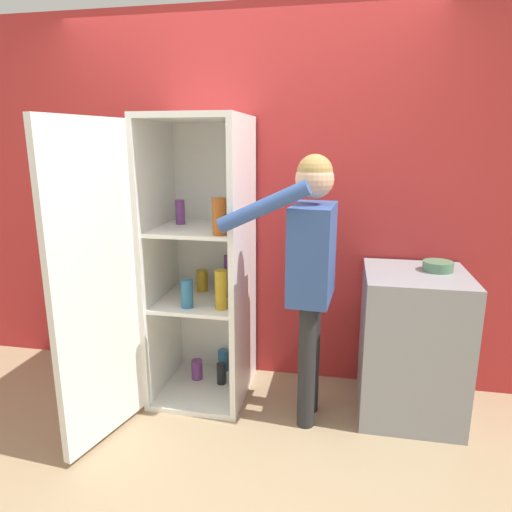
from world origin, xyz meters
TOP-DOWN VIEW (x-y plane):
  - ground_plane at (0.00, 0.00)m, footprint 12.00×12.00m
  - wall_back at (0.00, 0.98)m, footprint 7.00×0.06m
  - refrigerator at (-0.29, 0.52)m, footprint 0.79×1.24m
  - person at (0.52, 0.42)m, footprint 0.64×0.55m
  - counter at (1.14, 0.62)m, footprint 0.61×0.63m
  - bowl at (1.27, 0.68)m, footprint 0.18×0.18m

SIDE VIEW (x-z plane):
  - ground_plane at x=0.00m, z-range 0.00..0.00m
  - counter at x=1.14m, z-range 0.00..0.92m
  - refrigerator at x=-0.29m, z-range -0.01..1.83m
  - bowl at x=1.27m, z-range 0.92..0.98m
  - person at x=0.52m, z-range 0.22..1.84m
  - wall_back at x=0.00m, z-range 0.00..2.55m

